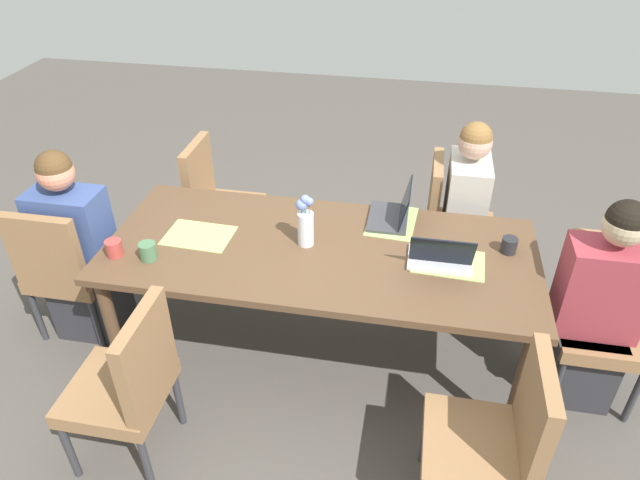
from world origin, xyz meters
name	(u,v)px	position (x,y,z in m)	size (l,w,h in m)	color
ground_plane	(320,350)	(0.00, 0.00, 0.00)	(10.00, 10.00, 0.00)	#4C4742
dining_table	(320,259)	(0.00, 0.00, 0.68)	(2.26, 0.97, 0.75)	brown
chair_head_right_left_near	(601,311)	(1.48, 0.06, 0.50)	(0.44, 0.44, 0.90)	olive
person_head_right_left_near	(593,315)	(1.42, -0.02, 0.53)	(0.40, 0.36, 1.19)	#2D2D33
chair_far_left_mid	(450,219)	(0.70, 0.83, 0.50)	(0.44, 0.44, 0.90)	olive
person_far_left_mid	(462,221)	(0.78, 0.77, 0.53)	(0.36, 0.40, 1.19)	#2D2D33
chair_head_left_left_far	(64,266)	(-1.48, -0.10, 0.50)	(0.44, 0.44, 0.90)	olive
person_head_left_left_far	(80,256)	(-1.42, -0.02, 0.53)	(0.40, 0.36, 1.19)	#2D2D33
chair_near_right_near	(129,381)	(-0.72, -0.83, 0.50)	(0.44, 0.44, 0.90)	olive
chair_near_right_mid	(497,436)	(0.90, -0.83, 0.50)	(0.44, 0.44, 0.90)	olive
chair_far_right_far	(217,199)	(-0.87, 0.80, 0.50)	(0.44, 0.44, 0.90)	olive
flower_vase	(305,221)	(-0.08, 0.02, 0.89)	(0.09, 0.09, 0.30)	silver
placemat_head_right_left_near	(448,262)	(0.66, -0.01, 0.75)	(0.36, 0.26, 0.00)	#9EBC66
placemat_far_left_mid	(392,221)	(0.35, 0.33, 0.75)	(0.36, 0.26, 0.00)	#9EBC66
placemat_head_left_left_far	(199,236)	(-0.67, -0.01, 0.75)	(0.36, 0.26, 0.00)	#9EBC66
laptop_head_right_left_near	(440,257)	(0.62, -0.03, 0.79)	(0.32, 0.22, 0.20)	silver
laptop_far_left_mid	(393,213)	(0.35, 0.35, 0.80)	(0.22, 0.32, 0.21)	#38383D
coffee_mug_near_left	(509,245)	(0.97, 0.14, 0.79)	(0.08, 0.08, 0.08)	#232328
coffee_mug_near_right	(148,251)	(-0.84, -0.25, 0.80)	(0.09, 0.09, 0.09)	#47704C
coffee_mug_centre_left	(114,248)	(-1.03, -0.26, 0.79)	(0.08, 0.08, 0.09)	#AD3D38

